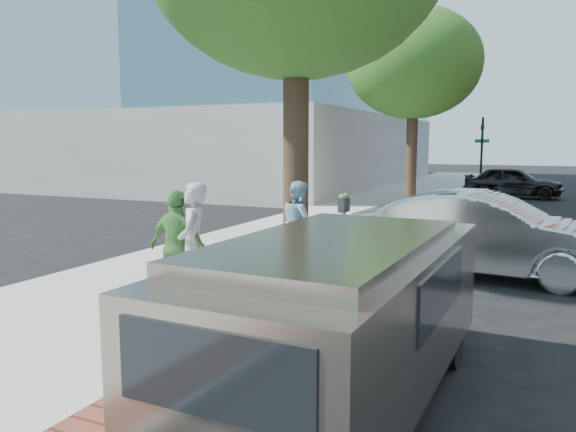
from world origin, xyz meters
The scene contains 14 objects.
ground centered at (0.00, 0.00, 0.00)m, with size 120.00×120.00×0.00m, color black.
sidewalk centered at (-1.50, 8.00, 0.07)m, with size 5.00×60.00×0.15m, color #9E9991.
brick_strip centered at (0.70, 8.00, 0.15)m, with size 0.60×60.00×0.01m, color brown.
curb centered at (1.05, 8.00, 0.07)m, with size 0.10×60.00×0.15m, color gray.
office_base centered at (-13.00, 22.00, 2.00)m, with size 18.20×22.20×4.00m, color gray.
signal_near centered at (0.90, 22.00, 2.25)m, with size 0.70×0.15×3.80m.
tree_far centered at (-0.50, 12.00, 5.30)m, with size 4.80×4.80×7.14m.
parking_meter centered at (0.83, 0.75, 1.21)m, with size 0.12×0.32×1.47m.
person_gray centered at (-0.52, -1.89, 1.05)m, with size 0.65×0.43×1.79m, color #A2A2A7.
person_officer centered at (-0.25, 1.28, 0.97)m, with size 0.79×0.62×1.63m, color #7BA8BE.
person_green centered at (-0.78, -1.89, 0.99)m, with size 0.98×0.41×1.68m, color #498C3F.
sedan_silver centered at (3.01, 2.49, 0.79)m, with size 1.68×4.82×1.59m, color #B9BDC1.
bg_car centered at (2.61, 19.12, 0.73)m, with size 1.71×4.26×1.45m, color black.
van centered at (2.36, -3.47, 0.91)m, with size 1.86×4.58×1.67m.
Camera 1 is at (4.02, -8.48, 2.49)m, focal length 35.00 mm.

